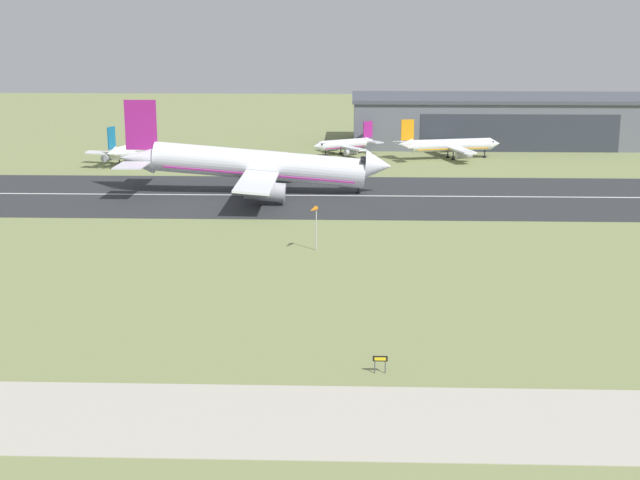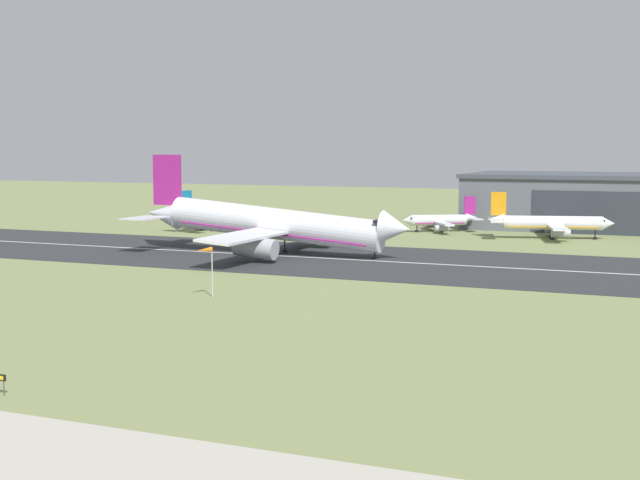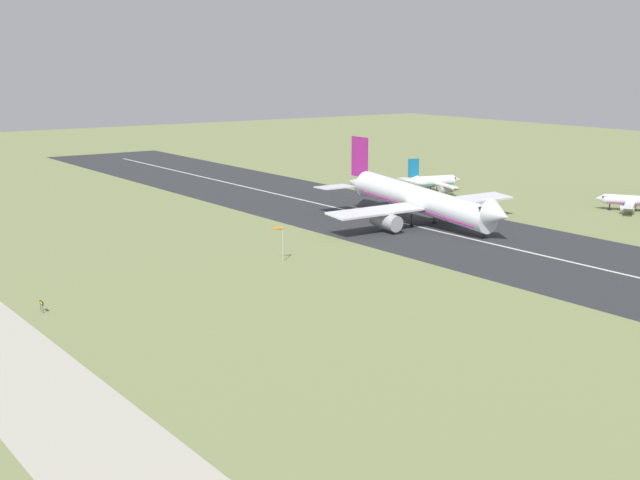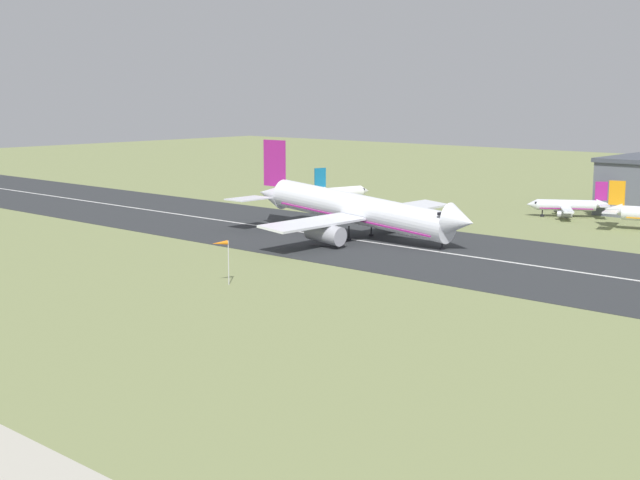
{
  "view_description": "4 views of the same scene",
  "coord_description": "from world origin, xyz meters",
  "px_view_note": "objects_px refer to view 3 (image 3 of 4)",
  "views": [
    {
      "loc": [
        -4.85,
        -28.83,
        29.56
      ],
      "look_at": [
        -8.5,
        75.29,
        4.55
      ],
      "focal_mm": 50.0,
      "sensor_mm": 36.0,
      "label": 1
    },
    {
      "loc": [
        44.68,
        -5.14,
        18.17
      ],
      "look_at": [
        2.26,
        94.26,
        6.88
      ],
      "focal_mm": 50.0,
      "sensor_mm": 36.0,
      "label": 2
    },
    {
      "loc": [
        116.0,
        8.36,
        34.26
      ],
      "look_at": [
        7.02,
        84.51,
        6.97
      ],
      "focal_mm": 50.0,
      "sensor_mm": 36.0,
      "label": 3
    },
    {
      "loc": [
        79.91,
        8.77,
        26.01
      ],
      "look_at": [
        3.56,
        92.5,
        7.12
      ],
      "focal_mm": 50.0,
      "sensor_mm": 36.0,
      "label": 4
    }
  ],
  "objects_px": {
    "airplane_parked_centre": "(434,181)",
    "windsock_pole": "(277,230)",
    "runway_sign": "(42,304)",
    "airplane_parked_east": "(634,201)",
    "airplane_landing": "(421,201)"
  },
  "relations": [
    {
      "from": "airplane_landing",
      "to": "airplane_parked_centre",
      "type": "relative_size",
      "value": 2.57
    },
    {
      "from": "windsock_pole",
      "to": "runway_sign",
      "type": "height_order",
      "value": "windsock_pole"
    },
    {
      "from": "runway_sign",
      "to": "airplane_parked_east",
      "type": "bearing_deg",
      "value": 91.82
    },
    {
      "from": "windsock_pole",
      "to": "runway_sign",
      "type": "xyz_separation_m",
      "value": [
        7.64,
        -42.86,
        -4.31
      ]
    },
    {
      "from": "airplane_parked_east",
      "to": "windsock_pole",
      "type": "xyz_separation_m",
      "value": [
        -3.3,
        -93.38,
        3.02
      ]
    },
    {
      "from": "runway_sign",
      "to": "airplane_landing",
      "type": "bearing_deg",
      "value": 102.87
    },
    {
      "from": "airplane_parked_centre",
      "to": "windsock_pole",
      "type": "relative_size",
      "value": 3.13
    },
    {
      "from": "airplane_parked_east",
      "to": "windsock_pole",
      "type": "height_order",
      "value": "airplane_parked_east"
    },
    {
      "from": "airplane_parked_east",
      "to": "runway_sign",
      "type": "height_order",
      "value": "airplane_parked_east"
    },
    {
      "from": "airplane_landing",
      "to": "runway_sign",
      "type": "xyz_separation_m",
      "value": [
        19.62,
        -85.89,
        -3.89
      ]
    },
    {
      "from": "airplane_landing",
      "to": "airplane_parked_centre",
      "type": "distance_m",
      "value": 46.15
    },
    {
      "from": "airplane_parked_centre",
      "to": "windsock_pole",
      "type": "bearing_deg",
      "value": -59.69
    },
    {
      "from": "airplane_parked_east",
      "to": "runway_sign",
      "type": "bearing_deg",
      "value": -88.18
    },
    {
      "from": "airplane_parked_centre",
      "to": "windsock_pole",
      "type": "xyz_separation_m",
      "value": [
        44.34,
        -75.86,
        2.6
      ]
    },
    {
      "from": "airplane_landing",
      "to": "airplane_parked_east",
      "type": "distance_m",
      "value": 52.68
    }
  ]
}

